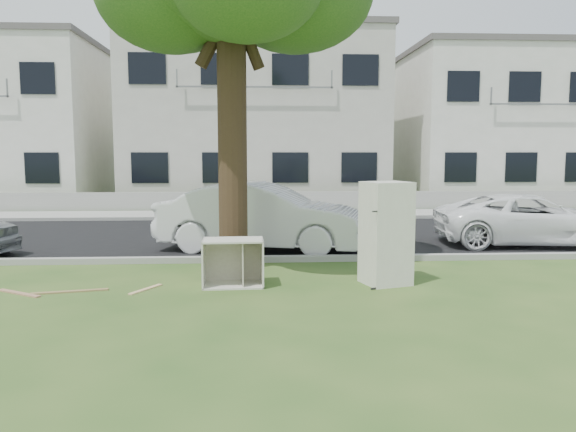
{
  "coord_description": "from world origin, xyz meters",
  "views": [
    {
      "loc": [
        0.05,
        -8.76,
        2.22
      ],
      "look_at": [
        0.57,
        0.6,
        1.15
      ],
      "focal_mm": 35.0,
      "sensor_mm": 36.0,
      "label": 1
    }
  ],
  "objects": [
    {
      "name": "car_right",
      "position": [
        6.57,
        4.2,
        0.61
      ],
      "size": [
        4.55,
        2.41,
        1.22
      ],
      "primitive_type": "imported",
      "rotation": [
        0.0,
        0.0,
        1.48
      ],
      "color": "white",
      "rests_on": "ground"
    },
    {
      "name": "plank_b",
      "position": [
        -3.7,
        0.08,
        0.01
      ],
      "size": [
        0.84,
        0.57,
        0.02
      ],
      "primitive_type": "cube",
      "rotation": [
        0.0,
        0.0,
        -0.56
      ],
      "color": "#A27554",
      "rests_on": "ground"
    },
    {
      "name": "plank_a",
      "position": [
        -2.93,
        0.14,
        0.01
      ],
      "size": [
        1.17,
        0.34,
        0.02
      ],
      "primitive_type": "cube",
      "rotation": [
        0.0,
        0.0,
        0.21
      ],
      "color": "olive",
      "rests_on": "ground"
    },
    {
      "name": "plank_c",
      "position": [
        -1.76,
        0.23,
        0.01
      ],
      "size": [
        0.44,
        0.69,
        0.02
      ],
      "primitive_type": "cube",
      "rotation": [
        0.0,
        0.0,
        1.05
      ],
      "color": "tan",
      "rests_on": "ground"
    },
    {
      "name": "road",
      "position": [
        0.0,
        6.0,
        0.01
      ],
      "size": [
        120.0,
        7.0,
        0.01
      ],
      "primitive_type": "cube",
      "color": "black",
      "rests_on": "ground"
    },
    {
      "name": "sidewalk",
      "position": [
        0.0,
        11.0,
        0.01
      ],
      "size": [
        120.0,
        2.8,
        0.01
      ],
      "primitive_type": "cube",
      "color": "gray",
      "rests_on": "ground"
    },
    {
      "name": "kerb_near",
      "position": [
        0.0,
        2.45,
        0.0
      ],
      "size": [
        120.0,
        0.18,
        0.12
      ],
      "primitive_type": "cube",
      "color": "gray",
      "rests_on": "ground"
    },
    {
      "name": "kerb_far",
      "position": [
        0.0,
        9.55,
        0.0
      ],
      "size": [
        120.0,
        0.18,
        0.12
      ],
      "primitive_type": "cube",
      "color": "gray",
      "rests_on": "ground"
    },
    {
      "name": "cabinet",
      "position": [
        -0.35,
        0.45,
        0.39
      ],
      "size": [
        1.03,
        0.66,
        0.78
      ],
      "primitive_type": "cube",
      "rotation": [
        0.0,
        0.0,
        0.04
      ],
      "color": "beige",
      "rests_on": "ground"
    },
    {
      "name": "townhouse_right",
      "position": [
        12.0,
        17.5,
        3.42
      ],
      "size": [
        10.2,
        8.16,
        6.84
      ],
      "color": "white",
      "rests_on": "ground"
    },
    {
      "name": "ground",
      "position": [
        0.0,
        0.0,
        0.0
      ],
      "size": [
        120.0,
        120.0,
        0.0
      ],
      "primitive_type": "plane",
      "color": "#2C4F1C"
    },
    {
      "name": "fridge",
      "position": [
        2.21,
        0.46,
        0.86
      ],
      "size": [
        0.87,
        0.84,
        1.73
      ],
      "primitive_type": "cube",
      "rotation": [
        0.0,
        0.0,
        0.3
      ],
      "color": "beige",
      "rests_on": "ground"
    },
    {
      "name": "low_wall",
      "position": [
        0.0,
        12.6,
        0.35
      ],
      "size": [
        120.0,
        0.15,
        0.7
      ],
      "primitive_type": "cube",
      "color": "gray",
      "rests_on": "ground"
    },
    {
      "name": "townhouse_center",
      "position": [
        0.0,
        17.5,
        3.72
      ],
      "size": [
        11.22,
        8.16,
        7.44
      ],
      "color": "beige",
      "rests_on": "ground"
    },
    {
      "name": "car_center",
      "position": [
        0.17,
        3.78,
        0.77
      ],
      "size": [
        4.92,
        2.74,
        1.53
      ],
      "primitive_type": "imported",
      "rotation": [
        0.0,
        0.0,
        1.32
      ],
      "color": "silver",
      "rests_on": "ground"
    }
  ]
}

